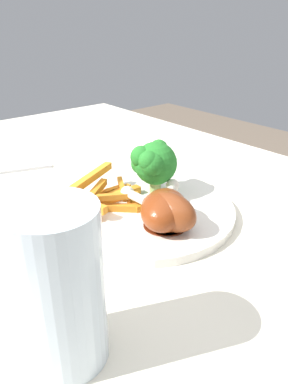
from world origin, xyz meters
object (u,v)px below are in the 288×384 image
chicken_drumstick_near (165,209)px  chicken_drumstick_far (167,210)px  dinner_plate (144,208)px  water_glass (60,288)px  carrot_fries_pile (104,195)px  broccoli_floret_front (153,162)px  dining_table (113,256)px

chicken_drumstick_near → chicken_drumstick_far: chicken_drumstick_far is taller
dinner_plate → chicken_drumstick_far: chicken_drumstick_far is taller
chicken_drumstick_far → water_glass: (0.08, -0.19, 0.03)m
chicken_drumstick_near → water_glass: (0.09, -0.19, 0.03)m
carrot_fries_pile → chicken_drumstick_near: 0.10m
water_glass → broccoli_floret_front: bearing=124.7°
broccoli_floret_front → water_glass: bearing=-55.3°
chicken_drumstick_far → water_glass: water_glass is taller
broccoli_floret_front → carrot_fries_pile: bearing=-105.3°
dining_table → chicken_drumstick_far: (0.14, -0.01, 0.15)m
broccoli_floret_front → carrot_fries_pile: 0.08m
dining_table → water_glass: size_ratio=8.17×
dining_table → chicken_drumstick_far: size_ratio=8.73×
water_glass → dinner_plate: bearing=125.3°
dining_table → broccoli_floret_front: bearing=31.0°
dining_table → chicken_drumstick_near: bearing=-4.8°
chicken_drumstick_near → dinner_plate: bearing=165.7°
dinner_plate → chicken_drumstick_near: 0.07m
dinner_plate → chicken_drumstick_near: size_ratio=2.12×
dining_table → carrot_fries_pile: 0.15m
carrot_fries_pile → water_glass: (0.18, -0.16, 0.04)m
dinner_plate → chicken_drumstick_far: size_ratio=2.01×
broccoli_floret_front → chicken_drumstick_near: bearing=-31.4°
dinner_plate → carrot_fries_pile: size_ratio=2.14×
chicken_drumstick_near → chicken_drumstick_far: size_ratio=0.95×
dining_table → broccoli_floret_front: (0.06, 0.04, 0.18)m
chicken_drumstick_far → water_glass: size_ratio=0.94×
dining_table → water_glass: water_glass is taller
dining_table → broccoli_floret_front: broccoli_floret_front is taller
dining_table → chicken_drumstick_far: 0.21m
dining_table → water_glass: 0.35m
chicken_drumstick_near → water_glass: 0.21m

